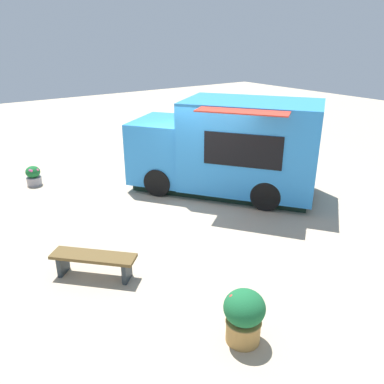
{
  "coord_description": "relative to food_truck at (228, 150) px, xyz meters",
  "views": [
    {
      "loc": [
        -5.88,
        -7.53,
        4.16
      ],
      "look_at": [
        -1.47,
        -1.39,
        1.05
      ],
      "focal_mm": 36.06,
      "sensor_mm": 36.0,
      "label": 1
    }
  ],
  "objects": [
    {
      "name": "ground_plane",
      "position": [
        -0.89,
        -0.19,
        -1.22
      ],
      "size": [
        40.0,
        40.0,
        0.0
      ],
      "primitive_type": "plane",
      "color": "tan"
    },
    {
      "name": "food_truck",
      "position": [
        0.0,
        0.0,
        0.0
      ],
      "size": [
        4.61,
        5.3,
        2.57
      ],
      "color": "#2E8ADE",
      "rests_on": "ground_plane"
    },
    {
      "name": "planter_flowering_near",
      "position": [
        -4.34,
        3.68,
        -0.93
      ],
      "size": [
        0.45,
        0.45,
        0.58
      ],
      "color": "#969196",
      "rests_on": "ground_plane"
    },
    {
      "name": "planter_flowering_far",
      "position": [
        -3.6,
        -4.57,
        -0.77
      ],
      "size": [
        0.6,
        0.6,
        0.84
      ],
      "color": "#AC8042",
      "rests_on": "ground_plane"
    },
    {
      "name": "plaza_bench",
      "position": [
        -4.72,
        -1.79,
        -0.87
      ],
      "size": [
        1.37,
        1.4,
        0.46
      ],
      "color": "brown",
      "rests_on": "ground_plane"
    }
  ]
}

